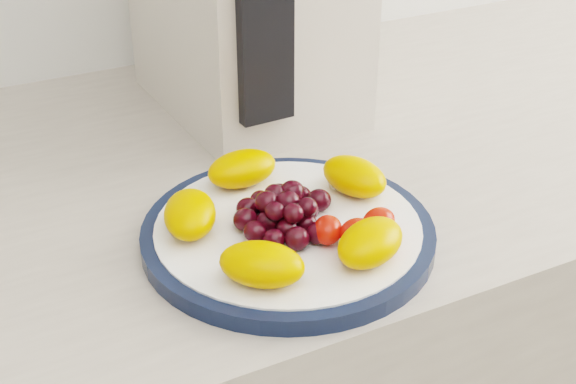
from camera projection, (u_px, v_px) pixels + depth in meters
name	position (u px, v px, depth m)	size (l,w,h in m)	color
plate_rim	(288.00, 234.00, 0.70)	(0.26, 0.26, 0.01)	black
plate_face	(288.00, 233.00, 0.70)	(0.23, 0.23, 0.02)	white
appliance_panel	(264.00, 2.00, 0.75)	(0.06, 0.02, 0.24)	black
fruit_plate	(291.00, 213.00, 0.68)	(0.22, 0.22, 0.03)	orange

